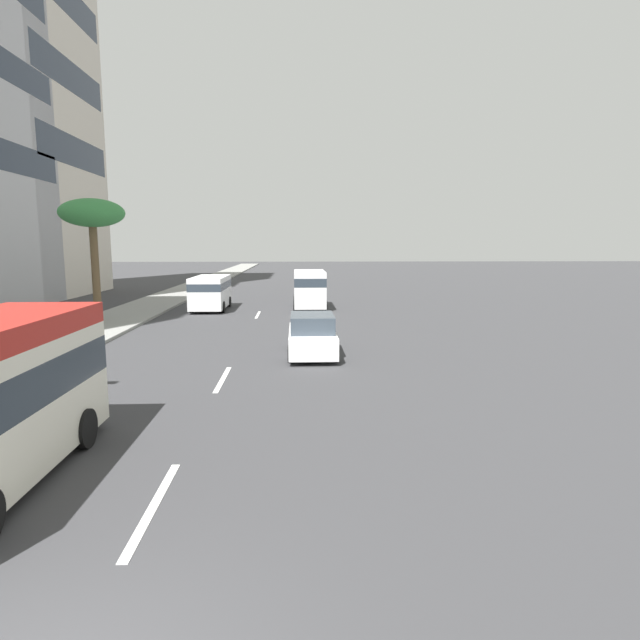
% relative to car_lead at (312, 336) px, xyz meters
% --- Properties ---
extents(ground_plane, '(198.00, 198.00, 0.00)m').
position_rel_car_lead_xyz_m(ground_plane, '(15.71, 2.98, -0.77)').
color(ground_plane, '#38383A').
extents(sidewalk_right, '(162.00, 3.83, 0.15)m').
position_rel_car_lead_xyz_m(sidewalk_right, '(15.71, 10.85, -0.69)').
color(sidewalk_right, gray).
rests_on(sidewalk_right, ground_plane).
extents(lane_stripe_near, '(3.20, 0.16, 0.01)m').
position_rel_car_lead_xyz_m(lane_stripe_near, '(-11.78, 2.98, -0.76)').
color(lane_stripe_near, silver).
rests_on(lane_stripe_near, ground_plane).
extents(lane_stripe_mid, '(3.20, 0.16, 0.01)m').
position_rel_car_lead_xyz_m(lane_stripe_mid, '(-3.60, 2.98, -0.76)').
color(lane_stripe_mid, silver).
rests_on(lane_stripe_mid, ground_plane).
extents(lane_stripe_far, '(3.20, 0.16, 0.01)m').
position_rel_car_lead_xyz_m(lane_stripe_far, '(11.88, 2.98, -0.76)').
color(lane_stripe_far, silver).
rests_on(lane_stripe_far, ground_plane).
extents(car_lead, '(4.25, 1.86, 1.62)m').
position_rel_car_lead_xyz_m(car_lead, '(0.00, 0.00, 0.00)').
color(car_lead, white).
rests_on(car_lead, ground_plane).
extents(van_second, '(4.84, 2.19, 2.54)m').
position_rel_car_lead_xyz_m(van_second, '(15.13, -0.29, 0.68)').
color(van_second, white).
rests_on(van_second, ground_plane).
extents(van_third, '(5.27, 2.21, 2.21)m').
position_rel_car_lead_xyz_m(van_third, '(14.64, 6.28, 0.51)').
color(van_third, white).
rests_on(van_third, ground_plane).
extents(pedestrian_near_lamp, '(0.30, 0.37, 1.65)m').
position_rel_car_lead_xyz_m(pedestrian_near_lamp, '(0.58, 10.62, 0.29)').
color(pedestrian_near_lamp, '#333338').
rests_on(pedestrian_near_lamp, sidewalk_right).
extents(palm_tree, '(3.28, 3.28, 6.52)m').
position_rel_car_lead_xyz_m(palm_tree, '(8.10, 11.22, 5.00)').
color(palm_tree, brown).
rests_on(palm_tree, sidewalk_right).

